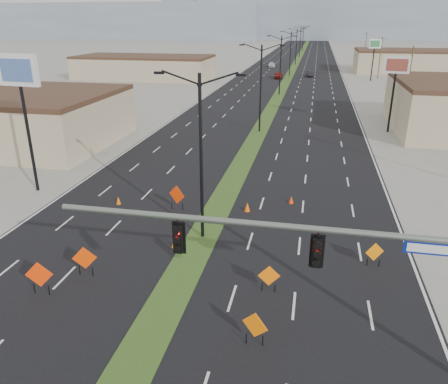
% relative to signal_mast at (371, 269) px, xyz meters
% --- Properties ---
extents(ground, '(600.00, 600.00, 0.00)m').
position_rel_signal_mast_xyz_m(ground, '(-8.56, -2.00, -4.79)').
color(ground, gray).
rests_on(ground, ground).
extents(road_surface, '(25.00, 400.00, 0.02)m').
position_rel_signal_mast_xyz_m(road_surface, '(-8.56, 98.00, -4.79)').
color(road_surface, black).
rests_on(road_surface, ground).
extents(median_strip, '(2.00, 400.00, 0.04)m').
position_rel_signal_mast_xyz_m(median_strip, '(-8.56, 98.00, -4.79)').
color(median_strip, '#364F1C').
rests_on(median_strip, ground).
extents(building_sw_far, '(30.00, 14.00, 4.50)m').
position_rel_signal_mast_xyz_m(building_sw_far, '(-40.56, 83.00, -2.54)').
color(building_sw_far, tan).
rests_on(building_sw_far, ground).
extents(building_se_far, '(44.00, 16.00, 5.00)m').
position_rel_signal_mast_xyz_m(building_se_far, '(29.44, 108.00, -2.29)').
color(building_se_far, tan).
rests_on(building_se_far, ground).
extents(mesa_west, '(180.00, 50.00, 22.00)m').
position_rel_signal_mast_xyz_m(mesa_west, '(-128.56, 278.00, 6.21)').
color(mesa_west, gray).
rests_on(mesa_west, ground).
extents(mesa_center, '(220.00, 50.00, 28.00)m').
position_rel_signal_mast_xyz_m(mesa_center, '(31.44, 298.00, 9.21)').
color(mesa_center, gray).
rests_on(mesa_center, ground).
extents(mesa_backdrop, '(140.00, 50.00, 32.00)m').
position_rel_signal_mast_xyz_m(mesa_backdrop, '(-38.56, 318.00, 11.21)').
color(mesa_backdrop, gray).
rests_on(mesa_backdrop, ground).
extents(signal_mast, '(16.30, 0.60, 8.00)m').
position_rel_signal_mast_xyz_m(signal_mast, '(0.00, 0.00, 0.00)').
color(signal_mast, slate).
rests_on(signal_mast, ground).
extents(streetlight_0, '(5.15, 0.24, 10.02)m').
position_rel_signal_mast_xyz_m(streetlight_0, '(-8.56, 10.00, 0.63)').
color(streetlight_0, black).
rests_on(streetlight_0, ground).
extents(streetlight_1, '(5.15, 0.24, 10.02)m').
position_rel_signal_mast_xyz_m(streetlight_1, '(-8.56, 38.00, 0.63)').
color(streetlight_1, black).
rests_on(streetlight_1, ground).
extents(streetlight_2, '(5.15, 0.24, 10.02)m').
position_rel_signal_mast_xyz_m(streetlight_2, '(-8.56, 66.00, 0.63)').
color(streetlight_2, black).
rests_on(streetlight_2, ground).
extents(streetlight_3, '(5.15, 0.24, 10.02)m').
position_rel_signal_mast_xyz_m(streetlight_3, '(-8.56, 94.00, 0.63)').
color(streetlight_3, black).
rests_on(streetlight_3, ground).
extents(streetlight_4, '(5.15, 0.24, 10.02)m').
position_rel_signal_mast_xyz_m(streetlight_4, '(-8.56, 122.00, 0.63)').
color(streetlight_4, black).
rests_on(streetlight_4, ground).
extents(streetlight_5, '(5.15, 0.24, 10.02)m').
position_rel_signal_mast_xyz_m(streetlight_5, '(-8.56, 150.00, 0.63)').
color(streetlight_5, black).
rests_on(streetlight_5, ground).
extents(streetlight_6, '(5.15, 0.24, 10.02)m').
position_rel_signal_mast_xyz_m(streetlight_6, '(-8.56, 178.00, 0.63)').
color(streetlight_6, black).
rests_on(streetlight_6, ground).
extents(utility_pole_1, '(1.60, 0.20, 9.00)m').
position_rel_signal_mast_xyz_m(utility_pole_1, '(11.44, 58.00, -0.12)').
color(utility_pole_1, '#4C3823').
rests_on(utility_pole_1, ground).
extents(utility_pole_2, '(1.60, 0.20, 9.00)m').
position_rel_signal_mast_xyz_m(utility_pole_2, '(11.44, 93.00, -0.12)').
color(utility_pole_2, '#4C3823').
rests_on(utility_pole_2, ground).
extents(utility_pole_3, '(1.60, 0.20, 9.00)m').
position_rel_signal_mast_xyz_m(utility_pole_3, '(11.44, 128.00, -0.12)').
color(utility_pole_3, '#4C3823').
rests_on(utility_pole_3, ground).
extents(car_left, '(1.92, 4.37, 1.47)m').
position_rel_signal_mast_xyz_m(car_left, '(-10.68, 88.83, -4.06)').
color(car_left, maroon).
rests_on(car_left, ground).
extents(car_mid, '(1.71, 4.01, 1.28)m').
position_rel_signal_mast_xyz_m(car_mid, '(-3.82, 93.60, -4.15)').
color(car_mid, black).
rests_on(car_mid, ground).
extents(car_far, '(2.31, 4.69, 1.31)m').
position_rel_signal_mast_xyz_m(car_far, '(-14.61, 112.48, -4.14)').
color(car_far, silver).
rests_on(car_far, ground).
extents(construction_sign_0, '(1.34, 0.34, 1.82)m').
position_rel_signal_mast_xyz_m(construction_sign_0, '(-14.86, 2.46, -3.72)').
color(construction_sign_0, '#FD3505').
rests_on(construction_sign_0, ground).
extents(construction_sign_1, '(1.24, 0.42, 1.71)m').
position_rel_signal_mast_xyz_m(construction_sign_1, '(-13.53, 4.46, -3.79)').
color(construction_sign_1, '#E63A04').
rests_on(construction_sign_1, ground).
extents(construction_sign_2, '(1.26, 0.60, 1.82)m').
position_rel_signal_mast_xyz_m(construction_sign_2, '(-11.36, 13.72, -3.71)').
color(construction_sign_2, red).
rests_on(construction_sign_2, ground).
extents(construction_sign_3, '(1.12, 0.49, 1.59)m').
position_rel_signal_mast_xyz_m(construction_sign_3, '(-4.04, 1.00, -3.86)').
color(construction_sign_3, orange).
rests_on(construction_sign_3, ground).
extents(construction_sign_4, '(1.10, 0.20, 1.47)m').
position_rel_signal_mast_xyz_m(construction_sign_4, '(-3.88, 4.94, -3.93)').
color(construction_sign_4, orange).
rests_on(construction_sign_4, ground).
extents(construction_sign_5, '(1.01, 0.46, 1.44)m').
position_rel_signal_mast_xyz_m(construction_sign_5, '(1.52, 8.50, -3.95)').
color(construction_sign_5, orange).
rests_on(construction_sign_5, ground).
extents(cone_0, '(0.51, 0.51, 0.65)m').
position_rel_signal_mast_xyz_m(cone_0, '(-9.86, 8.35, -4.47)').
color(cone_0, orange).
rests_on(cone_0, ground).
extents(cone_1, '(0.47, 0.47, 0.68)m').
position_rel_signal_mast_xyz_m(cone_1, '(-6.41, 14.41, -4.45)').
color(cone_1, '#FF5905').
rests_on(cone_1, ground).
extents(cone_2, '(0.40, 0.40, 0.58)m').
position_rel_signal_mast_xyz_m(cone_2, '(-3.44, 16.48, -4.50)').
color(cone_2, '#FF3705').
rests_on(cone_2, ground).
extents(cone_3, '(0.39, 0.39, 0.60)m').
position_rel_signal_mast_xyz_m(cone_3, '(-15.90, 13.77, -4.49)').
color(cone_3, '#D95B04').
rests_on(cone_3, ground).
extents(pole_sign_west, '(3.42, 0.77, 10.43)m').
position_rel_signal_mast_xyz_m(pole_sign_west, '(-23.41, 15.13, 3.77)').
color(pole_sign_west, black).
rests_on(pole_sign_west, ground).
extents(pole_sign_east_near, '(2.87, 0.95, 8.77)m').
position_rel_signal_mast_xyz_m(pole_sign_east_near, '(6.65, 40.93, 2.32)').
color(pole_sign_east_near, black).
rests_on(pole_sign_east_near, ground).
extents(pole_sign_east_far, '(2.73, 1.44, 8.66)m').
position_rel_signal_mast_xyz_m(pole_sign_east_far, '(9.52, 88.83, 2.23)').
color(pole_sign_east_far, black).
rests_on(pole_sign_east_far, ground).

